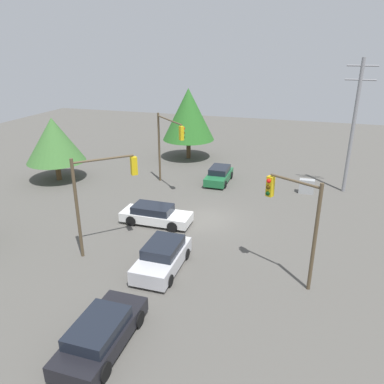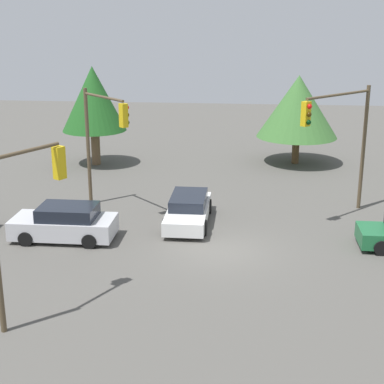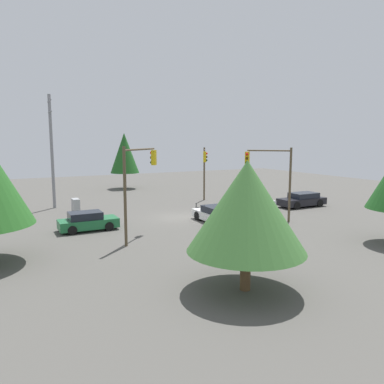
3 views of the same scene
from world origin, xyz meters
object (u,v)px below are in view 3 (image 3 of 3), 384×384
object	(u,v)px
sedan_white	(216,215)
traffic_signal_aux	(138,175)
sedan_green	(88,221)
traffic_signal_main	(272,171)
sedan_dark	(302,200)
sedan_silver	(250,204)
electrical_cabinet	(76,205)
traffic_signal_cross	(205,165)

from	to	relation	value
sedan_white	traffic_signal_aux	distance (m)	7.91
sedan_green	traffic_signal_main	size ratio (longest dim) A/B	0.70
sedan_green	sedan_white	bearing A→B (deg)	76.99
sedan_dark	sedan_silver	world-z (taller)	sedan_silver
sedan_dark	traffic_signal_main	bearing A→B (deg)	118.03
sedan_green	electrical_cabinet	distance (m)	7.48
traffic_signal_cross	traffic_signal_aux	world-z (taller)	traffic_signal_aux
sedan_silver	traffic_signal_cross	size ratio (longest dim) A/B	0.78
sedan_silver	sedan_white	xyz separation A→B (m)	(-2.52, 5.02, -0.08)
sedan_green	traffic_signal_cross	world-z (taller)	traffic_signal_cross
sedan_white	traffic_signal_aux	size ratio (longest dim) A/B	0.79
traffic_signal_main	sedan_dark	bearing A→B (deg)	-106.36
traffic_signal_aux	sedan_silver	bearing A→B (deg)	-25.95
sedan_white	traffic_signal_main	distance (m)	5.54
traffic_signal_main	traffic_signal_aux	xyz separation A→B (m)	(-0.28, 11.08, 0.21)
sedan_dark	sedan_green	world-z (taller)	sedan_dark
electrical_cabinet	traffic_signal_main	bearing A→B (deg)	-130.05
sedan_silver	traffic_signal_aux	xyz separation A→B (m)	(-4.15, 11.89, 3.48)
traffic_signal_cross	sedan_dark	bearing A→B (deg)	74.32
sedan_white	sedan_green	world-z (taller)	sedan_green
traffic_signal_main	electrical_cabinet	bearing A→B (deg)	5.56
sedan_silver	sedan_green	world-z (taller)	sedan_silver
traffic_signal_aux	electrical_cabinet	distance (m)	11.98
sedan_dark	traffic_signal_main	distance (m)	8.44
sedan_white	sedan_green	size ratio (longest dim) A/B	1.16
sedan_white	traffic_signal_cross	distance (m)	10.44
sedan_dark	sedan_white	xyz separation A→B (m)	(-2.29, 11.05, -0.03)
sedan_white	traffic_signal_cross	size ratio (longest dim) A/B	0.85
traffic_signal_main	sedan_green	bearing A→B (deg)	31.10
traffic_signal_main	traffic_signal_cross	size ratio (longest dim) A/B	1.04
traffic_signal_main	electrical_cabinet	xyz separation A→B (m)	(10.97, 13.05, -3.39)
sedan_silver	sedan_green	distance (m)	14.40
sedan_silver	traffic_signal_cross	bearing A→B (deg)	-171.63
sedan_green	traffic_signal_cross	xyz separation A→B (m)	(6.92, -13.43, 3.16)
sedan_dark	sedan_white	bearing A→B (deg)	101.73
traffic_signal_aux	electrical_cabinet	xyz separation A→B (m)	(11.26, 1.97, -3.60)
sedan_dark	sedan_silver	size ratio (longest dim) A/B	1.08
sedan_white	traffic_signal_main	xyz separation A→B (m)	(-1.35, -4.21, 3.35)
sedan_green	traffic_signal_main	bearing A→B (deg)	75.49
traffic_signal_main	traffic_signal_cross	xyz separation A→B (m)	(10.44, 0.15, -0.18)
traffic_signal_cross	traffic_signal_aux	xyz separation A→B (m)	(-10.72, 10.92, 0.39)
traffic_signal_cross	traffic_signal_aux	size ratio (longest dim) A/B	0.93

